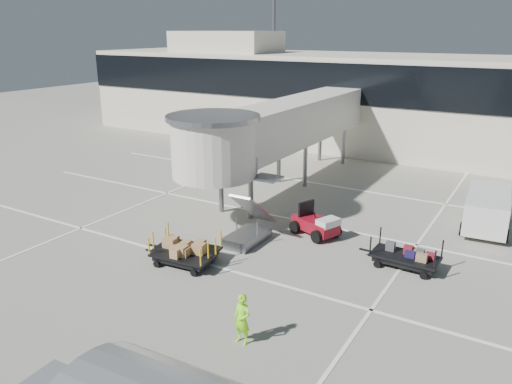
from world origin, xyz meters
TOP-DOWN VIEW (x-y plane):
  - ground at (0.00, 0.00)m, footprint 140.00×140.00m
  - lane_markings at (-0.67, 9.33)m, footprint 40.00×30.00m
  - terminal at (-0.35, 29.94)m, footprint 64.00×12.11m
  - jet_bridge at (-3.97, 12.26)m, footprint 5.70×20.40m
  - baggage_tug at (1.18, 7.61)m, footprint 2.75×2.33m
  - suitcase_cart at (6.15, 6.22)m, footprint 3.61×1.54m
  - box_cart_near at (-2.48, 1.35)m, footprint 3.50×1.63m
  - box_cart_far at (-2.80, 1.86)m, footprint 3.66×1.90m
  - ground_worker at (2.89, -2.23)m, footprint 0.70×0.50m
  - minivan at (8.52, 13.33)m, footprint 2.59×5.25m
  - belt_loader at (-15.77, 24.01)m, footprint 4.65×2.97m

SIDE VIEW (x-z plane):
  - ground at x=0.00m, z-range 0.00..0.00m
  - lane_markings at x=-0.67m, z-range 0.00..0.02m
  - suitcase_cart at x=6.15m, z-range -0.21..1.20m
  - box_cart_near at x=-2.48m, z-range -0.16..1.19m
  - box_cart_far at x=-2.80m, z-range -0.19..1.22m
  - baggage_tug at x=1.18m, z-range -0.22..1.41m
  - belt_loader at x=-15.77m, z-range -0.25..1.86m
  - ground_worker at x=2.89m, z-range 0.00..1.82m
  - minivan at x=8.52m, z-range 0.19..2.12m
  - terminal at x=-0.35m, z-range -3.49..11.71m
  - jet_bridge at x=-3.97m, z-range 1.27..7.30m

